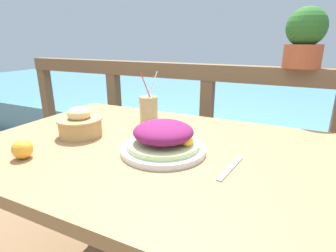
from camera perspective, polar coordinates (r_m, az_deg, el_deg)
name	(u,v)px	position (r m, az deg, el deg)	size (l,w,h in m)	color
patio_table	(149,167)	(1.01, -4.09, -8.80)	(1.28, 0.90, 0.75)	#997047
railing_fence	(206,115)	(1.61, 8.37, 2.32)	(2.80, 0.08, 0.99)	brown
sea_backdrop	(256,106)	(4.11, 18.69, 4.10)	(12.00, 4.00, 0.38)	teal
salad_plate	(163,139)	(0.89, -1.01, -2.90)	(0.29, 0.29, 0.11)	silver
drink_glass	(149,110)	(1.20, -4.21, 3.45)	(0.08, 0.08, 0.24)	tan
bread_basket	(80,124)	(1.11, -18.59, 0.49)	(0.18, 0.18, 0.12)	tan
potted_plant	(305,38)	(1.48, 27.65, 16.68)	(0.19, 0.19, 0.28)	#A34C2D
knife	(230,168)	(0.82, 13.44, -8.86)	(0.04, 0.18, 0.00)	silver
orange_near_basket	(22,149)	(0.97, -29.15, -4.40)	(0.06, 0.06, 0.06)	#F9A328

